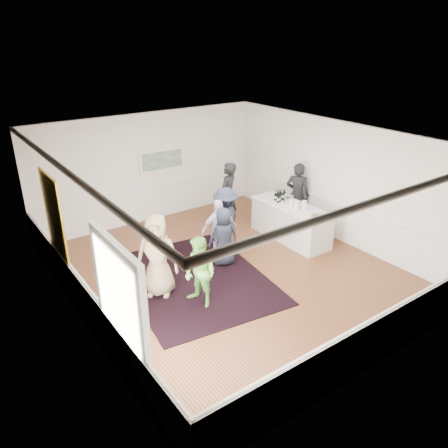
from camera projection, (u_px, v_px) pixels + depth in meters
floor at (230, 272)px, 10.38m from camera, size 8.00×8.00×0.00m
ceiling at (231, 138)px, 9.08m from camera, size 7.00×8.00×0.02m
wall_left at (74, 252)px, 7.88m from camera, size 0.02×8.00×3.20m
wall_right at (336, 181)px, 11.59m from camera, size 0.02×8.00×3.20m
wall_back at (149, 168)px, 12.71m from camera, size 7.00×0.02×3.20m
wall_front at (382, 289)px, 6.75m from camera, size 7.00×0.02×3.20m
wainscoting at (230, 253)px, 10.18m from camera, size 7.00×8.00×1.00m
mirror at (54, 218)px, 8.79m from camera, size 0.05×1.25×1.85m
doorway at (120, 309)px, 6.57m from camera, size 0.10×1.78×2.56m
landscape_painting at (162, 160)px, 12.81m from camera, size 1.44×0.06×0.66m
area_rug at (195, 279)px, 10.07m from camera, size 3.50×4.31×0.02m
serving_table at (291, 222)px, 11.86m from camera, size 0.91×2.39×0.97m
bartender at (297, 195)px, 12.52m from camera, size 0.74×0.82×1.89m
guest_tan at (157, 255)px, 9.18m from camera, size 1.07×1.03×1.85m
guest_green at (200, 272)px, 8.86m from camera, size 0.73×0.85×1.52m
guest_lilac at (219, 230)px, 10.69m from camera, size 0.98×0.58×1.57m
guest_dark_a at (225, 221)px, 10.99m from camera, size 1.30×1.10×1.74m
guest_dark_b at (228, 196)px, 12.38m from camera, size 0.84×0.74×1.94m
guest_navy at (223, 237)px, 10.47m from camera, size 0.83×0.68×1.45m
wine_bottles at (280, 195)px, 11.98m from camera, size 0.40×0.26×0.31m
juice_pitchers at (297, 204)px, 11.44m from camera, size 0.36×0.36×0.24m
ice_bucket at (289, 200)px, 11.77m from camera, size 0.26×0.26×0.25m
nut_bowl at (316, 216)px, 10.91m from camera, size 0.27×0.27×0.08m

